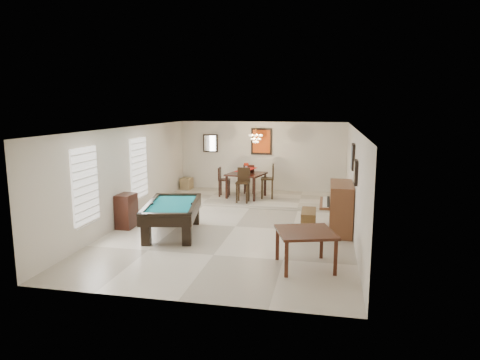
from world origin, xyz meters
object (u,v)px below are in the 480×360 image
(flower_vase, at_px, (246,166))
(square_table, at_px, (305,249))
(dining_chair_east, at_px, (267,181))
(chandelier, at_px, (256,135))
(pool_table, at_px, (173,219))
(dining_chair_north, at_px, (250,179))
(dining_chair_south, at_px, (243,185))
(upright_piano, at_px, (335,208))
(corner_bench, at_px, (187,183))
(piano_bench, at_px, (308,221))
(dining_table, at_px, (246,183))
(apothecary_chest, at_px, (126,211))
(dining_chair_west, at_px, (224,182))

(flower_vase, bearing_deg, square_table, -68.28)
(dining_chair_east, xyz_separation_m, chandelier, (-0.41, 0.05, 1.51))
(pool_table, height_order, flower_vase, flower_vase)
(dining_chair_north, bearing_deg, dining_chair_south, 92.08)
(upright_piano, distance_m, corner_bench, 6.68)
(piano_bench, distance_m, dining_chair_north, 4.45)
(dining_table, height_order, flower_vase, flower_vase)
(pool_table, distance_m, piano_bench, 3.45)
(upright_piano, relative_size, piano_bench, 1.59)
(upright_piano, distance_m, apothecary_chest, 5.39)
(flower_vase, bearing_deg, dining_chair_west, 179.29)
(piano_bench, height_order, dining_table, dining_table)
(dining_chair_east, bearing_deg, pool_table, -30.04)
(apothecary_chest, bearing_deg, pool_table, -11.54)
(flower_vase, bearing_deg, corner_bench, 157.95)
(apothecary_chest, relative_size, flower_vase, 3.67)
(chandelier, bearing_deg, dining_chair_south, -107.62)
(upright_piano, relative_size, flower_vase, 6.14)
(apothecary_chest, distance_m, dining_chair_west, 4.18)
(dining_chair_south, distance_m, chandelier, 1.77)
(corner_bench, xyz_separation_m, chandelier, (2.74, -0.92, 1.88))
(square_table, xyz_separation_m, dining_chair_west, (-3.02, 5.69, 0.24))
(upright_piano, xyz_separation_m, piano_bench, (-0.65, -0.04, -0.36))
(square_table, distance_m, flower_vase, 6.17)
(square_table, height_order, chandelier, chandelier)
(pool_table, relative_size, dining_table, 1.99)
(pool_table, distance_m, dining_chair_west, 4.10)
(piano_bench, distance_m, dining_chair_south, 3.22)
(dining_chair_south, bearing_deg, dining_chair_north, 91.58)
(dining_chair_south, height_order, dining_chair_east, dining_chair_east)
(dining_chair_north, bearing_deg, pool_table, 77.53)
(flower_vase, bearing_deg, piano_bench, -54.57)
(dining_chair_east, bearing_deg, piano_bench, 19.44)
(square_table, bearing_deg, upright_piano, 77.04)
(dining_chair_east, bearing_deg, chandelier, -103.12)
(dining_chair_west, height_order, chandelier, chandelier)
(flower_vase, distance_m, corner_bench, 2.76)
(pool_table, height_order, dining_chair_north, dining_chair_north)
(dining_table, bearing_deg, square_table, -68.28)
(pool_table, relative_size, dining_chair_south, 2.05)
(flower_vase, height_order, dining_chair_south, flower_vase)
(dining_chair_west, distance_m, corner_bench, 1.96)
(dining_chair_west, height_order, dining_chair_east, dining_chair_east)
(pool_table, height_order, dining_chair_east, dining_chair_east)
(pool_table, height_order, apothecary_chest, apothecary_chest)
(pool_table, height_order, piano_bench, pool_table)
(square_table, bearing_deg, apothecary_chest, 158.24)
(upright_piano, relative_size, dining_chair_south, 1.37)
(pool_table, xyz_separation_m, flower_vase, (1.10, 4.07, 0.80))
(piano_bench, bearing_deg, dining_chair_west, 133.57)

